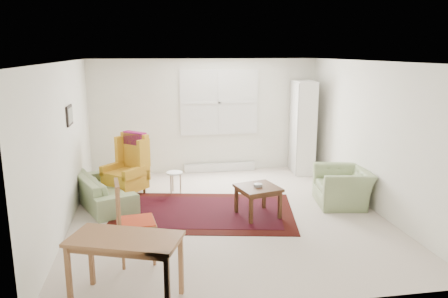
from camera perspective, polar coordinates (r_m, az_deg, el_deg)
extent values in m
cube|color=beige|center=(7.35, 0.39, -8.52)|extent=(5.00, 5.50, 0.01)
cube|color=white|center=(6.85, 0.43, 11.36)|extent=(5.00, 5.50, 0.01)
cube|color=white|center=(9.68, -2.42, 4.30)|extent=(5.00, 0.04, 2.50)
cube|color=white|center=(4.40, 6.65, -6.07)|extent=(5.00, 0.04, 2.50)
cube|color=white|center=(7.02, -20.13, 0.32)|extent=(0.04, 5.50, 2.50)
cube|color=white|center=(7.82, 18.77, 1.62)|extent=(0.04, 5.50, 2.50)
cube|color=white|center=(9.66, -0.65, 6.09)|extent=(1.72, 0.06, 1.42)
cube|color=white|center=(9.66, -0.64, 6.09)|extent=(1.60, 0.02, 1.30)
cube|color=silver|center=(9.88, -0.57, -2.39)|extent=(1.60, 0.12, 0.18)
cube|color=black|center=(7.43, -19.54, 4.15)|extent=(0.03, 0.42, 0.32)
cube|color=tan|center=(7.43, -19.42, 4.16)|extent=(0.01, 0.34, 0.24)
imported|color=gray|center=(8.03, -15.72, -4.41)|extent=(1.37, 1.94, 0.73)
imported|color=gray|center=(7.98, 15.26, -4.31)|extent=(1.02, 1.12, 0.78)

